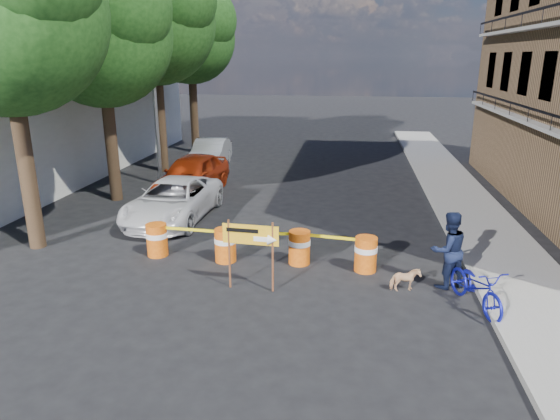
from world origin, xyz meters
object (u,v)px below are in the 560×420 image
(dog, at_px, (405,280))
(detour_sign, at_px, (257,241))
(barrel_far_right, at_px, (366,253))
(sedan_red, at_px, (192,174))
(barrel_mid_right, at_px, (299,247))
(barrel_mid_left, at_px, (225,244))
(suv_white, at_px, (173,200))
(pedestrian, at_px, (448,250))
(bicycle, at_px, (479,267))
(barrel_far_left, at_px, (157,239))
(sedan_silver, at_px, (210,154))

(dog, bearing_deg, detour_sign, 80.52)
(barrel_far_right, relative_size, sedan_red, 0.20)
(sedan_red, bearing_deg, dog, -39.49)
(barrel_mid_right, bearing_deg, barrel_mid_left, -176.49)
(barrel_far_right, relative_size, suv_white, 0.19)
(dog, bearing_deg, pedestrian, -84.81)
(bicycle, bearing_deg, sedan_red, 116.87)
(detour_sign, height_order, sedan_red, detour_sign)
(barrel_far_left, relative_size, bicycle, 0.47)
(sedan_red, bearing_deg, detour_sign, -56.82)
(sedan_silver, bearing_deg, barrel_mid_left, -76.32)
(barrel_far_left, xyz_separation_m, sedan_silver, (-1.66, 11.18, 0.22))
(suv_white, xyz_separation_m, sedan_silver, (-1.02, 8.09, 0.02))
(barrel_mid_left, distance_m, suv_white, 4.13)
(barrel_far_left, height_order, pedestrian, pedestrian)
(suv_white, bearing_deg, barrel_far_left, -76.32)
(barrel_mid_left, bearing_deg, barrel_far_right, -1.57)
(barrel_mid_left, distance_m, barrel_mid_right, 1.97)
(barrel_far_right, relative_size, sedan_silver, 0.21)
(barrel_far_right, height_order, dog, barrel_far_right)
(barrel_mid_left, bearing_deg, pedestrian, -7.74)
(barrel_far_left, bearing_deg, suv_white, 101.58)
(barrel_mid_right, bearing_deg, bicycle, -24.89)
(barrel_far_left, distance_m, sedan_red, 6.54)
(barrel_far_left, xyz_separation_m, bicycle, (7.94, -1.87, 0.49))
(barrel_far_left, bearing_deg, sedan_silver, 98.43)
(barrel_mid_right, xyz_separation_m, detour_sign, (-0.79, -1.70, 0.76))
(barrel_mid_right, distance_m, suv_white, 5.50)
(barrel_mid_right, xyz_separation_m, suv_white, (-4.54, 3.10, 0.20))
(sedan_red, distance_m, sedan_silver, 4.77)
(barrel_far_left, bearing_deg, pedestrian, -6.67)
(pedestrian, height_order, sedan_red, pedestrian)
(detour_sign, relative_size, pedestrian, 0.91)
(barrel_far_left, distance_m, barrel_far_right, 5.63)
(barrel_far_left, height_order, sedan_red, sedan_red)
(pedestrian, height_order, bicycle, bicycle)
(barrel_mid_left, distance_m, barrel_far_right, 3.68)
(barrel_mid_left, height_order, suv_white, suv_white)
(pedestrian, height_order, sedan_silver, pedestrian)
(detour_sign, distance_m, pedestrian, 4.46)
(detour_sign, bearing_deg, dog, 10.95)
(detour_sign, relative_size, bicycle, 0.88)
(barrel_far_right, xyz_separation_m, suv_white, (-6.26, 3.32, 0.20))
(barrel_mid_left, relative_size, dog, 1.34)
(dog, height_order, suv_white, suv_white)
(suv_white, height_order, sedan_red, sedan_red)
(barrel_mid_right, distance_m, barrel_far_right, 1.73)
(suv_white, bearing_deg, dog, -29.29)
(pedestrian, xyz_separation_m, bicycle, (0.45, -1.00, 0.04))
(barrel_mid_left, bearing_deg, sedan_silver, 107.69)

